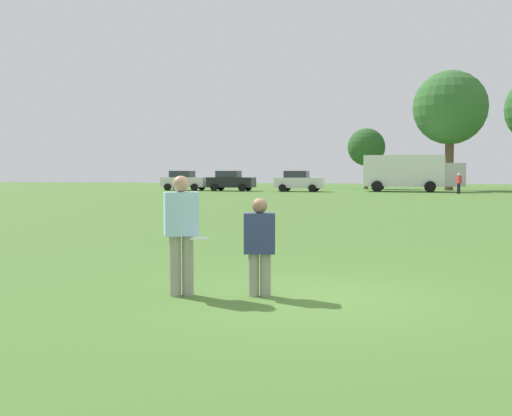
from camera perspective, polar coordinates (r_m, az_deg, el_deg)
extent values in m
plane|color=#47702D|center=(9.05, 4.82, -8.19)|extent=(163.70, 163.70, 0.00)
cylinder|color=gray|center=(9.17, -7.40, -5.27)|extent=(0.17, 0.17, 0.88)
cylinder|color=gray|center=(9.19, -6.24, -5.24)|extent=(0.17, 0.17, 0.88)
cube|color=#9EC6E5|center=(9.10, -6.85, -0.53)|extent=(0.56, 0.46, 0.63)
sphere|color=tan|center=(9.08, -6.87, 2.19)|extent=(0.24, 0.24, 0.24)
cylinder|color=gray|center=(9.10, 0.87, -6.12)|extent=(0.16, 0.16, 0.62)
cylinder|color=gray|center=(9.10, -0.22, -6.12)|extent=(0.16, 0.16, 0.62)
cube|color=navy|center=(9.02, 0.33, -2.33)|extent=(0.48, 0.33, 0.59)
sphere|color=#8C664C|center=(8.99, 0.33, 0.21)|extent=(0.22, 0.22, 0.22)
cylinder|color=white|center=(8.87, -5.18, -2.80)|extent=(0.27, 0.27, 0.05)
cube|color=silver|center=(58.34, -6.52, 2.37)|extent=(4.30, 2.04, 0.90)
cube|color=#2D333D|center=(58.43, -6.75, 3.08)|extent=(2.09, 1.75, 0.64)
cylinder|color=black|center=(58.83, -4.98, 1.95)|extent=(0.67, 0.26, 0.66)
cylinder|color=black|center=(56.96, -5.66, 1.90)|extent=(0.67, 0.26, 0.66)
cylinder|color=black|center=(59.76, -7.33, 1.96)|extent=(0.67, 0.26, 0.66)
cylinder|color=black|center=(57.92, -8.08, 1.91)|extent=(0.67, 0.26, 0.66)
cube|color=black|center=(56.37, -2.28, 2.36)|extent=(4.30, 2.04, 0.90)
cube|color=#2D333D|center=(56.43, -2.52, 3.09)|extent=(2.09, 1.75, 0.64)
cylinder|color=black|center=(56.97, -0.73, 1.92)|extent=(0.67, 0.26, 0.66)
cylinder|color=black|center=(55.05, -1.28, 1.87)|extent=(0.67, 0.26, 0.66)
cylinder|color=black|center=(57.72, -3.22, 1.93)|extent=(0.67, 0.26, 0.66)
cylinder|color=black|center=(55.82, -3.85, 1.88)|extent=(0.67, 0.26, 0.66)
cube|color=silver|center=(54.76, 3.98, 2.32)|extent=(4.30, 2.04, 0.90)
cube|color=#2D333D|center=(54.79, 3.73, 3.08)|extent=(2.09, 1.75, 0.64)
cylinder|color=black|center=(55.52, 5.49, 1.86)|extent=(0.67, 0.26, 0.66)
cylinder|color=black|center=(53.55, 5.15, 1.81)|extent=(0.67, 0.26, 0.66)
cylinder|color=black|center=(56.00, 2.86, 1.89)|extent=(0.67, 0.26, 0.66)
cylinder|color=black|center=(54.05, 2.43, 1.83)|extent=(0.67, 0.26, 0.66)
cube|color=white|center=(56.05, 13.36, 3.34)|extent=(6.93, 2.88, 2.70)
cube|color=#B2B2B7|center=(56.11, 17.65, 2.91)|extent=(1.93, 2.40, 2.00)
cylinder|color=black|center=(57.43, 15.58, 1.95)|extent=(0.97, 0.33, 0.96)
cylinder|color=black|center=(54.69, 15.62, 1.89)|extent=(0.97, 0.33, 0.96)
cylinder|color=black|center=(57.53, 11.17, 2.02)|extent=(0.97, 0.33, 0.96)
cylinder|color=black|center=(54.80, 10.99, 1.95)|extent=(0.97, 0.33, 0.96)
cylinder|color=black|center=(51.77, 18.07, 1.69)|extent=(0.16, 0.16, 0.83)
cylinder|color=black|center=(51.92, 17.98, 1.70)|extent=(0.16, 0.16, 0.83)
cube|color=red|center=(51.83, 18.04, 2.48)|extent=(0.42, 0.52, 0.59)
sphere|color=beige|center=(51.82, 18.05, 2.93)|extent=(0.23, 0.23, 0.23)
cylinder|color=brown|center=(63.29, 10.02, 2.90)|extent=(0.43, 0.43, 2.61)
sphere|color=#285623|center=(63.33, 10.05, 5.51)|extent=(3.72, 3.72, 3.72)
cylinder|color=brown|center=(60.92, 17.23, 3.80)|extent=(0.80, 0.80, 4.78)
sphere|color=#33662D|center=(61.20, 17.32, 8.76)|extent=(6.83, 6.83, 6.83)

